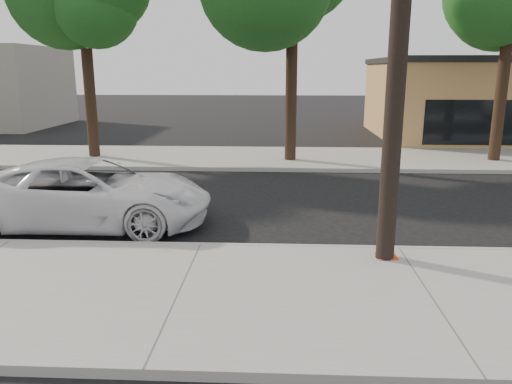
# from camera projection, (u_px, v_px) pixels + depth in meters

# --- Properties ---
(ground) EXTENTS (120.00, 120.00, 0.00)m
(ground) POSITION_uv_depth(u_px,v_px,m) (214.00, 220.00, 12.27)
(ground) COLOR black
(ground) RESTS_ON ground
(near_sidewalk) EXTENTS (90.00, 4.40, 0.15)m
(near_sidewalk) POSITION_uv_depth(u_px,v_px,m) (180.00, 294.00, 8.08)
(near_sidewalk) COLOR gray
(near_sidewalk) RESTS_ON ground
(far_sidewalk) EXTENTS (90.00, 5.00, 0.15)m
(far_sidewalk) POSITION_uv_depth(u_px,v_px,m) (241.00, 158.00, 20.49)
(far_sidewalk) COLOR gray
(far_sidewalk) RESTS_ON ground
(curb_near) EXTENTS (90.00, 0.12, 0.16)m
(curb_near) POSITION_uv_depth(u_px,v_px,m) (201.00, 247.00, 10.21)
(curb_near) COLOR #9E9B93
(curb_near) RESTS_ON ground
(utility_pole) EXTENTS (1.40, 0.34, 9.00)m
(utility_pole) POSITION_uv_depth(u_px,v_px,m) (401.00, 3.00, 8.35)
(utility_pole) COLOR black
(utility_pole) RESTS_ON near_sidewalk
(tree_b) EXTENTS (4.34, 4.20, 8.45)m
(tree_b) POSITION_uv_depth(u_px,v_px,m) (86.00, 0.00, 18.88)
(tree_b) COLOR black
(tree_b) RESTS_ON far_sidewalk
(police_cruiser) EXTENTS (5.73, 2.69, 1.58)m
(police_cruiser) POSITION_uv_depth(u_px,v_px,m) (89.00, 193.00, 11.67)
(police_cruiser) COLOR silver
(police_cruiser) RESTS_ON ground
(traffic_cone) EXTENTS (0.40, 0.40, 0.70)m
(traffic_cone) POSITION_uv_depth(u_px,v_px,m) (388.00, 240.00, 9.39)
(traffic_cone) COLOR red
(traffic_cone) RESTS_ON near_sidewalk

